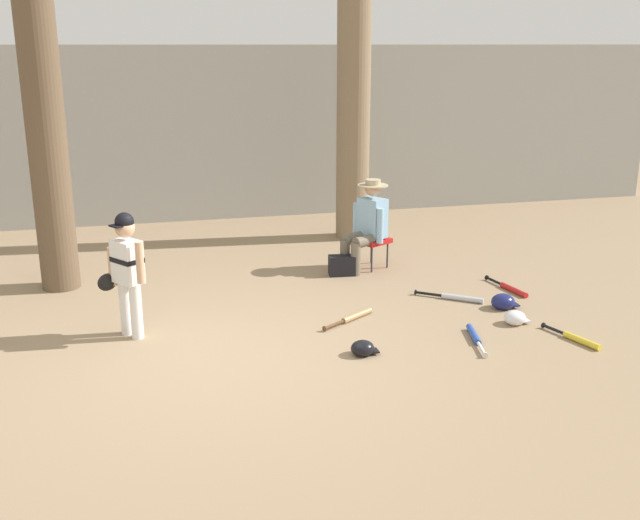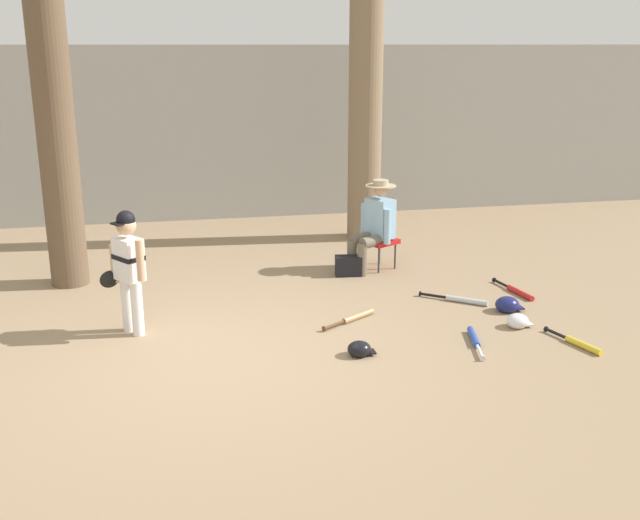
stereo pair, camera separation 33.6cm
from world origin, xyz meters
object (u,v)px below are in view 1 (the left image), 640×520
at_px(bat_red_barrel, 510,288).
at_px(tree_near_player, 44,108).
at_px(bat_wood_tan, 353,317).
at_px(seated_spectator, 367,222).
at_px(handbag_beside_stool, 342,265).
at_px(tree_behind_spectator, 353,107).
at_px(batting_helmet_white, 515,318).
at_px(bat_yellow_trainer, 577,339).
at_px(batting_helmet_black, 363,348).
at_px(bat_blue_youth, 475,337).
at_px(folding_stool, 372,241).
at_px(bat_aluminum_silver, 457,298).
at_px(young_ballplayer, 126,267).
at_px(batting_helmet_navy, 503,302).

bearing_deg(bat_red_barrel, tree_near_player, 164.11).
relative_size(bat_wood_tan, bat_red_barrel, 0.85).
relative_size(seated_spectator, handbag_beside_stool, 3.53).
distance_m(tree_behind_spectator, bat_wood_tan, 4.14).
relative_size(tree_behind_spectator, batting_helmet_white, 16.87).
bearing_deg(handbag_beside_stool, bat_yellow_trainer, -58.58).
xyz_separation_m(tree_near_player, tree_behind_spectator, (4.21, 1.52, -0.19)).
relative_size(tree_behind_spectator, bat_yellow_trainer, 6.61).
height_order(bat_wood_tan, bat_yellow_trainer, same).
xyz_separation_m(bat_wood_tan, bat_yellow_trainer, (2.01, -1.16, 0.00)).
bearing_deg(batting_helmet_black, batting_helmet_white, 11.75).
distance_m(bat_wood_tan, bat_blue_youth, 1.34).
bearing_deg(bat_wood_tan, seated_spectator, 68.15).
distance_m(folding_stool, bat_blue_youth, 2.71).
relative_size(tree_near_player, bat_red_barrel, 6.34).
bearing_deg(bat_aluminum_silver, seated_spectator, 113.78).
xyz_separation_m(bat_blue_youth, bat_red_barrel, (1.11, 1.32, 0.00)).
bearing_deg(tree_behind_spectator, young_ballplayer, -135.13).
xyz_separation_m(bat_aluminum_silver, batting_helmet_navy, (0.39, -0.39, 0.05)).
distance_m(seated_spectator, batting_helmet_navy, 2.20).
bearing_deg(handbag_beside_stool, young_ballplayer, -151.13).
bearing_deg(batting_helmet_navy, young_ballplayer, 177.25).
height_order(bat_aluminum_silver, bat_red_barrel, same).
relative_size(handbag_beside_stool, bat_yellow_trainer, 0.48).
bearing_deg(bat_yellow_trainer, batting_helmet_navy, 103.32).
height_order(folding_stool, bat_blue_youth, folding_stool).
relative_size(bat_wood_tan, batting_helmet_navy, 2.09).
bearing_deg(bat_yellow_trainer, tree_near_player, 148.85).
distance_m(tree_behind_spectator, bat_red_barrel, 3.78).
distance_m(folding_stool, batting_helmet_white, 2.55).
distance_m(batting_helmet_white, batting_helmet_navy, 0.49).
bearing_deg(seated_spectator, batting_helmet_navy, -60.77).
height_order(bat_aluminum_silver, bat_wood_tan, same).
xyz_separation_m(tree_behind_spectator, batting_helmet_white, (0.62, -4.05, -1.93)).
distance_m(tree_behind_spectator, batting_helmet_black, 4.98).
bearing_deg(young_ballplayer, bat_red_barrel, 4.33).
bearing_deg(batting_helmet_black, bat_yellow_trainer, -5.87).
relative_size(batting_helmet_white, batting_helmet_navy, 0.87).
height_order(tree_near_player, bat_aluminum_silver, tree_near_player).
xyz_separation_m(tree_near_player, handbag_beside_stool, (3.51, -0.38, -2.06)).
bearing_deg(tree_behind_spectator, folding_stool, -97.61).
xyz_separation_m(tree_near_player, bat_aluminum_silver, (4.55, -1.67, -2.15)).
relative_size(tree_near_player, batting_helmet_black, 18.24).
xyz_separation_m(young_ballplayer, batting_helmet_black, (2.17, -1.06, -0.68)).
bearing_deg(bat_aluminum_silver, young_ballplayer, -177.11).
xyz_separation_m(young_ballplayer, bat_aluminum_silver, (3.73, 0.19, -0.71)).
relative_size(tree_near_player, bat_blue_youth, 6.68).
bearing_deg(bat_blue_youth, young_ballplayer, 163.98).
relative_size(bat_aluminum_silver, batting_helmet_black, 2.51).
height_order(tree_near_player, folding_stool, tree_near_player).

